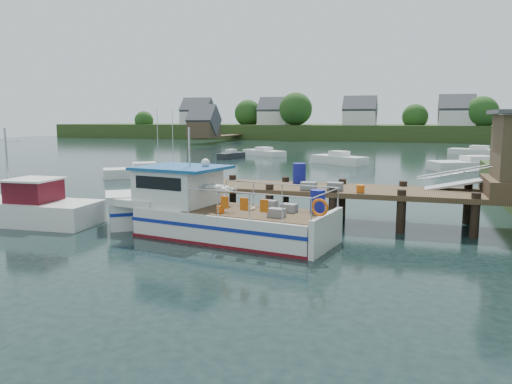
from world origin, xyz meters
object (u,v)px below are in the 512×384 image
(moored_far, at_px, (479,152))
(lobster_boat, at_px, (205,212))
(dock, at_px, (459,170))
(moored_rowboat, at_px, (175,173))
(work_boat, at_px, (18,208))
(moored_d, at_px, (264,152))
(moored_a, at_px, (145,172))
(moored_c, at_px, (476,165))
(moored_e, at_px, (231,155))
(moored_b, at_px, (339,159))

(moored_far, bearing_deg, lobster_boat, -101.89)
(lobster_boat, distance_m, moored_far, 47.93)
(dock, distance_m, moored_rowboat, 20.91)
(moored_far, bearing_deg, work_boat, -110.41)
(lobster_boat, xyz_separation_m, moored_far, (14.26, 45.76, -0.43))
(work_boat, distance_m, moored_d, 38.12)
(dock, height_order, moored_rowboat, dock)
(lobster_boat, distance_m, moored_a, 19.03)
(moored_c, distance_m, moored_d, 23.39)
(moored_rowboat, xyz_separation_m, moored_c, (20.77, 12.46, 0.07))
(lobster_boat, height_order, work_boat, lobster_boat)
(moored_rowboat, relative_size, moored_c, 0.46)
(moored_d, bearing_deg, dock, -86.38)
(moored_e, bearing_deg, moored_far, 32.10)
(moored_b, bearing_deg, moored_rowboat, -123.62)
(work_boat, distance_m, moored_a, 15.94)
(moored_d, distance_m, moored_e, 5.64)
(work_boat, bearing_deg, moored_rowboat, 90.05)
(dock, relative_size, lobster_boat, 1.74)
(work_boat, relative_size, moored_b, 1.30)
(moored_b, xyz_separation_m, moored_e, (-11.60, 2.87, -0.08))
(moored_far, relative_size, moored_c, 0.87)
(dock, relative_size, moored_rowboat, 4.65)
(moored_a, height_order, moored_d, moored_a)
(moored_rowboat, xyz_separation_m, moored_far, (23.03, 30.66, 0.04))
(work_boat, relative_size, moored_d, 1.26)
(dock, distance_m, moored_b, 27.19)
(work_boat, bearing_deg, dock, 10.93)
(dock, bearing_deg, moored_a, 150.01)
(lobster_boat, bearing_deg, moored_b, 99.22)
(moored_far, bearing_deg, moored_d, -155.75)
(work_boat, xyz_separation_m, moored_b, (8.62, 29.95, -0.15))
(moored_rowboat, height_order, moored_a, moored_a)
(moored_a, bearing_deg, lobster_boat, -70.71)
(dock, distance_m, moored_d, 38.43)
(work_boat, height_order, moored_c, work_boat)
(lobster_boat, height_order, moored_c, lobster_boat)
(dock, bearing_deg, moored_rowboat, 147.06)
(moored_rowboat, distance_m, moored_e, 17.58)
(moored_far, distance_m, moored_e, 28.52)
(moored_rowboat, bearing_deg, moored_far, 68.70)
(moored_a, xyz_separation_m, moored_d, (2.26, 22.50, -0.03))
(lobster_boat, xyz_separation_m, moored_b, (0.59, 29.67, -0.38))
(dock, bearing_deg, moored_far, 82.46)
(moored_c, bearing_deg, moored_far, 68.55)
(dock, bearing_deg, moored_e, 124.42)
(moored_a, xyz_separation_m, moored_e, (0.28, 17.23, -0.02))
(lobster_boat, distance_m, moored_e, 34.36)
(dock, relative_size, moored_a, 2.91)
(moored_far, xyz_separation_m, moored_d, (-23.29, -7.94, -0.05))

